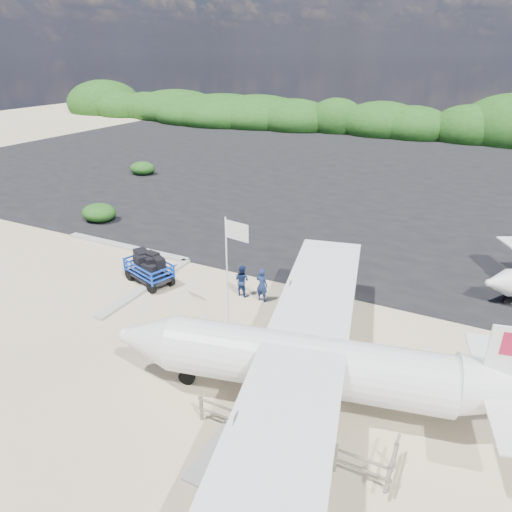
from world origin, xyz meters
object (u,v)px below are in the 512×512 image
(crew_a, at_px, (262,285))
(crew_b, at_px, (242,280))
(baggage_cart, at_px, (150,283))
(aircraft_small, at_px, (278,161))
(flagpole, at_px, (229,338))
(crew_c, at_px, (305,313))
(signboard, at_px, (276,403))

(crew_a, xyz_separation_m, crew_b, (-1.13, 0.09, -0.05))
(baggage_cart, relative_size, aircraft_small, 0.40)
(crew_b, bearing_deg, flagpole, 118.77)
(crew_c, bearing_deg, crew_a, -31.54)
(baggage_cart, bearing_deg, signboard, -10.35)
(crew_b, bearing_deg, signboard, 136.07)
(baggage_cart, relative_size, crew_a, 1.68)
(signboard, xyz_separation_m, crew_c, (-0.83, 4.73, 0.81))
(flagpole, bearing_deg, baggage_cart, 157.76)
(baggage_cart, xyz_separation_m, signboard, (9.59, -5.19, 0.00))
(signboard, distance_m, crew_b, 7.81)
(signboard, distance_m, crew_a, 7.12)
(crew_b, height_order, crew_c, crew_c)
(signboard, bearing_deg, flagpole, 128.74)
(aircraft_small, bearing_deg, crew_c, 87.70)
(baggage_cart, distance_m, crew_c, 8.81)
(crew_a, height_order, crew_c, crew_a)
(crew_b, distance_m, crew_c, 4.12)
(flagpole, distance_m, aircraft_small, 34.35)
(flagpole, distance_m, crew_b, 3.85)
(baggage_cart, xyz_separation_m, crew_a, (6.05, 0.93, 0.85))
(baggage_cart, relative_size, signboard, 1.83)
(aircraft_small, bearing_deg, crew_a, 84.32)
(baggage_cart, distance_m, flagpole, 6.68)
(crew_a, bearing_deg, flagpole, 98.70)
(aircraft_small, bearing_deg, flagpole, 82.31)
(flagpole, distance_m, signboard, 4.32)
(signboard, bearing_deg, aircraft_small, 100.75)
(signboard, distance_m, aircraft_small, 38.11)
(baggage_cart, bearing_deg, flagpole, -4.18)
(signboard, bearing_deg, crew_b, 113.72)
(crew_a, distance_m, crew_b, 1.13)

